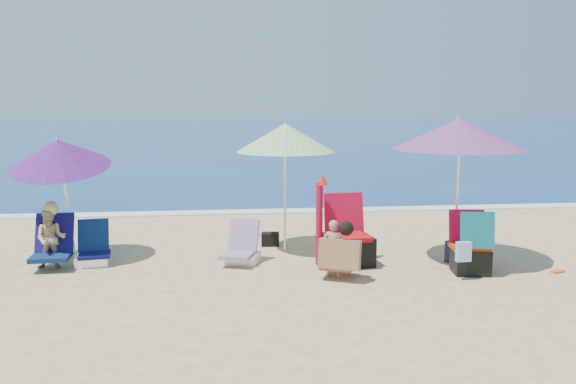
{
  "coord_description": "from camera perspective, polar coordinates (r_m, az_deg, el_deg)",
  "views": [
    {
      "loc": [
        -1.3,
        -8.08,
        2.49
      ],
      "look_at": [
        -0.3,
        1.0,
        1.1
      ],
      "focal_mm": 36.4,
      "sensor_mm": 36.0,
      "label": 1
    }
  ],
  "objects": [
    {
      "name": "bag_navy_b",
      "position": [
        9.66,
        16.71,
        -5.6
      ],
      "size": [
        0.56,
        0.51,
        0.34
      ],
      "color": "#1B1D3D",
      "rests_on": "ground"
    },
    {
      "name": "furled_umbrella",
      "position": [
        8.99,
        3.13,
        -2.28
      ],
      "size": [
        0.18,
        0.26,
        1.43
      ],
      "color": "#A50B28",
      "rests_on": "ground"
    },
    {
      "name": "camp_chair_right",
      "position": [
        9.02,
        17.42,
        -5.49
      ],
      "size": [
        0.65,
        0.72,
        0.96
      ],
      "color": "#B7300D",
      "rests_on": "ground"
    },
    {
      "name": "chair_rainbow",
      "position": [
        9.25,
        -4.51,
        -5.86
      ],
      "size": [
        0.69,
        0.77,
        0.67
      ],
      "color": "#C24451",
      "rests_on": "ground"
    },
    {
      "name": "sea",
      "position": [
        53.15,
        -4.89,
        5.91
      ],
      "size": [
        120.0,
        80.0,
        0.12
      ],
      "color": "navy",
      "rests_on": "ground"
    },
    {
      "name": "foam",
      "position": [
        13.47,
        -0.64,
        -1.9
      ],
      "size": [
        120.0,
        0.5,
        0.04
      ],
      "color": "white",
      "rests_on": "ground"
    },
    {
      "name": "ground",
      "position": [
        8.55,
        2.76,
        -8.29
      ],
      "size": [
        120.0,
        120.0,
        0.0
      ],
      "color": "#D8BC84",
      "rests_on": "ground"
    },
    {
      "name": "person_center",
      "position": [
        8.37,
        4.79,
        -5.73
      ],
      "size": [
        0.62,
        0.7,
        0.86
      ],
      "color": "#A97465",
      "rests_on": "ground"
    },
    {
      "name": "umbrella_turquoise",
      "position": [
        9.34,
        16.31,
        5.44
      ],
      "size": [
        2.11,
        2.11,
        2.3
      ],
      "color": "white",
      "rests_on": "ground"
    },
    {
      "name": "chair_navy",
      "position": [
        9.66,
        -18.53,
        -5.65
      ],
      "size": [
        0.59,
        0.67,
        0.67
      ],
      "color": "#0C0D45",
      "rests_on": "ground"
    },
    {
      "name": "bag_black_b",
      "position": [
        8.93,
        5.38,
        -6.94
      ],
      "size": [
        0.27,
        0.2,
        0.19
      ],
      "color": "black",
      "rests_on": "ground"
    },
    {
      "name": "umbrella_blue",
      "position": [
        9.74,
        -21.46,
        3.53
      ],
      "size": [
        1.64,
        1.7,
        2.1
      ],
      "color": "white",
      "rests_on": "ground"
    },
    {
      "name": "umbrella_striped",
      "position": [
        9.72,
        -0.26,
        5.31
      ],
      "size": [
        1.81,
        1.81,
        2.2
      ],
      "color": "white",
      "rests_on": "ground"
    },
    {
      "name": "person_left",
      "position": [
        9.57,
        -22.12,
        -4.19
      ],
      "size": [
        0.59,
        0.74,
        1.03
      ],
      "color": "tan",
      "rests_on": "ground"
    },
    {
      "name": "camp_chair_left",
      "position": [
        9.15,
        6.09,
        -5.05
      ],
      "size": [
        0.8,
        0.78,
        1.1
      ],
      "color": "#AF0C10",
      "rests_on": "ground"
    },
    {
      "name": "orange_item",
      "position": [
        9.63,
        24.84,
        -7.07
      ],
      "size": [
        0.23,
        0.16,
        0.03
      ],
      "color": "#D85416",
      "rests_on": "ground"
    },
    {
      "name": "bag_black_a",
      "position": [
        10.34,
        -1.74,
        -4.63
      ],
      "size": [
        0.33,
        0.25,
        0.23
      ],
      "color": "black",
      "rests_on": "ground"
    }
  ]
}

